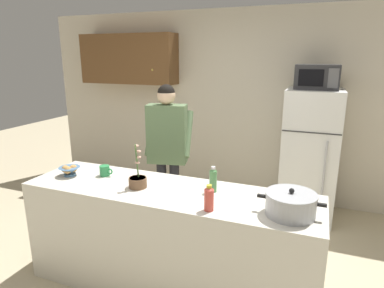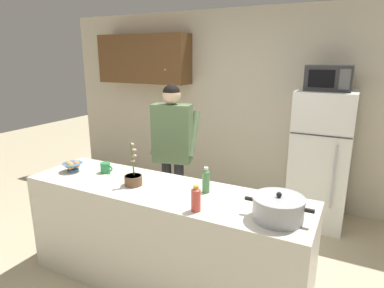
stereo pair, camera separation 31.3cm
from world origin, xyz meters
TOP-DOWN VIEW (x-y plane):
  - ground_plane at (0.00, 0.00)m, footprint 14.00×14.00m
  - back_wall_unit at (-0.26, 2.26)m, footprint 6.00×0.48m
  - kitchen_island at (0.00, 0.00)m, footprint 2.46×0.68m
  - refrigerator at (1.04, 1.85)m, footprint 0.64×0.68m
  - microwave at (1.04, 1.83)m, footprint 0.48×0.37m
  - person_near_pot at (-0.44, 0.93)m, footprint 0.58×0.50m
  - cooking_pot at (0.98, -0.10)m, footprint 0.46×0.35m
  - coffee_mug at (-0.67, 0.09)m, footprint 0.13×0.09m
  - bread_bowl at (-0.98, -0.03)m, footprint 0.19×0.19m
  - bottle_near_edge at (0.36, 0.10)m, footprint 0.06×0.06m
  - bottle_mid_counter at (0.43, -0.23)m, footprint 0.07×0.07m
  - potted_orchid at (-0.25, -0.05)m, footprint 0.15×0.15m

SIDE VIEW (x-z plane):
  - ground_plane at x=0.00m, z-range 0.00..0.00m
  - kitchen_island at x=0.00m, z-range 0.00..0.92m
  - refrigerator at x=1.04m, z-range 0.00..1.61m
  - coffee_mug at x=-0.67m, z-range 0.92..1.02m
  - bread_bowl at x=-0.98m, z-range 0.92..1.02m
  - potted_orchid at x=-0.25m, z-range 0.79..1.17m
  - cooking_pot at x=0.98m, z-range 0.90..1.10m
  - bottle_mid_counter at x=0.43m, z-range 0.92..1.11m
  - bottle_near_edge at x=0.36m, z-range 0.92..1.13m
  - person_near_pot at x=-0.44m, z-range 0.21..1.91m
  - back_wall_unit at x=-0.26m, z-range 0.10..2.70m
  - microwave at x=1.04m, z-range 1.61..1.89m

